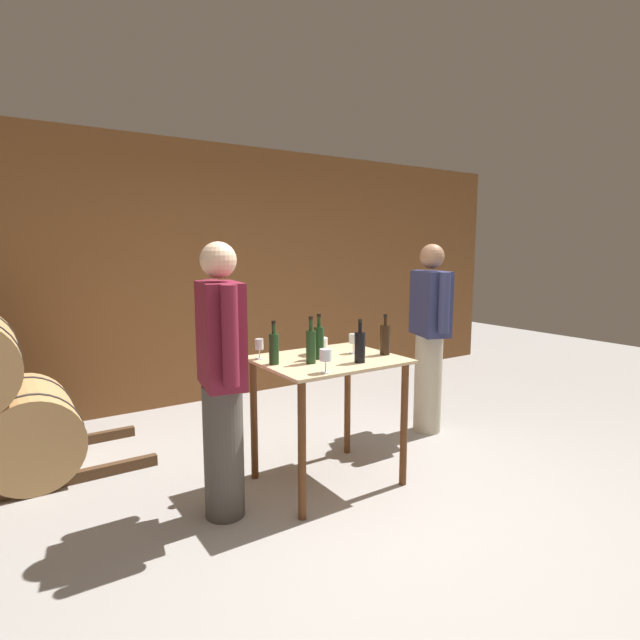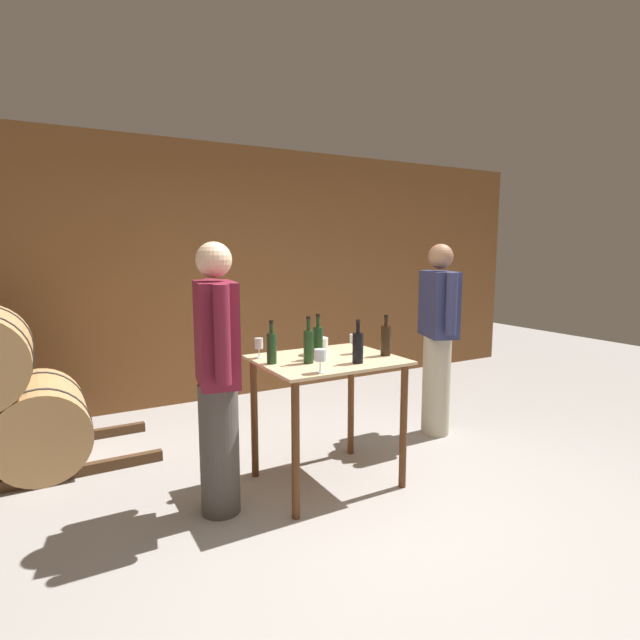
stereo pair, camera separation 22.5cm
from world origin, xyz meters
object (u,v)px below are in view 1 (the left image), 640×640
wine_bottle_center (319,341)px  person_host (222,376)px  wine_bottle_left (311,345)px  person_visitor_with_scarf (430,334)px  wine_glass_near_left (259,345)px  wine_glass_near_center (326,356)px  wine_glass_near_right (353,339)px  wine_bottle_far_right (385,339)px  ice_bucket (317,346)px  wine_bottle_right (360,346)px  wine_bottle_far_left (274,347)px

wine_bottle_center → person_host: 0.73m
wine_bottle_left → person_visitor_with_scarf: size_ratio=0.19×
wine_bottle_center → person_host: bearing=-176.3°
person_visitor_with_scarf → wine_glass_near_left: bearing=-177.0°
person_visitor_with_scarf → wine_glass_near_center: bearing=-157.1°
wine_bottle_center → wine_glass_near_right: bearing=3.0°
wine_bottle_far_right → person_visitor_with_scarf: (0.90, 0.45, -0.12)m
wine_bottle_center → ice_bucket: bearing=62.2°
wine_bottle_center → ice_bucket: size_ratio=2.06×
wine_bottle_right → wine_bottle_far_right: wine_bottle_right is taller
wine_bottle_left → ice_bucket: bearing=48.6°
wine_bottle_far_left → wine_glass_near_center: size_ratio=1.97×
ice_bucket → wine_glass_near_center: bearing=-117.4°
wine_bottle_far_right → wine_glass_near_center: bearing=-162.5°
person_host → person_visitor_with_scarf: size_ratio=1.00×
wine_bottle_center → wine_glass_near_right: wine_bottle_center is taller
wine_glass_near_right → wine_bottle_right: bearing=-118.7°
wine_bottle_far_right → ice_bucket: wine_bottle_far_right is taller
wine_bottle_far_left → wine_bottle_center: 0.33m
wine_glass_near_left → person_visitor_with_scarf: size_ratio=0.08×
wine_bottle_right → wine_bottle_center: bearing=124.2°
wine_glass_near_center → person_visitor_with_scarf: 1.67m
person_host → person_visitor_with_scarf: 2.10m
ice_bucket → person_visitor_with_scarf: person_visitor_with_scarf is taller
wine_glass_near_left → wine_glass_near_center: bearing=-73.8°
wine_glass_near_left → wine_bottle_far_left: bearing=-87.6°
wine_bottle_left → person_visitor_with_scarf: bearing=14.8°
wine_bottle_far_right → person_visitor_with_scarf: bearing=26.5°
wine_bottle_far_left → wine_bottle_left: bearing=-26.4°
wine_glass_near_left → person_visitor_with_scarf: (1.69, 0.09, -0.10)m
ice_bucket → wine_bottle_center: bearing=-117.8°
ice_bucket → wine_glass_near_right: bearing=-24.1°
wine_bottle_far_right → wine_glass_near_center: 0.67m
wine_bottle_right → ice_bucket: size_ratio=1.92×
ice_bucket → person_host: person_host is taller
wine_bottle_right → wine_glass_near_left: size_ratio=2.08×
wine_bottle_left → ice_bucket: size_ratio=2.07×
wine_bottle_center → wine_bottle_right: 0.29m
wine_bottle_far_left → ice_bucket: bearing=14.2°
wine_bottle_far_left → person_host: 0.41m
person_host → wine_bottle_right: bearing=-12.3°
wine_bottle_left → wine_bottle_right: wine_bottle_left is taller
wine_bottle_far_right → wine_glass_near_center: wine_bottle_far_right is taller
wine_glass_near_right → ice_bucket: wine_glass_near_right is taller
wine_bottle_right → person_host: 0.91m
wine_bottle_left → wine_glass_near_center: bearing=-103.0°
wine_bottle_far_right → wine_glass_near_right: bearing=135.1°
wine_glass_near_right → person_host: size_ratio=0.08×
wine_glass_near_center → wine_bottle_left: bearing=77.0°
person_host → ice_bucket: bearing=12.2°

